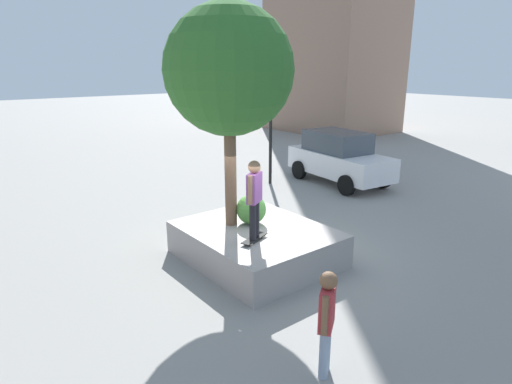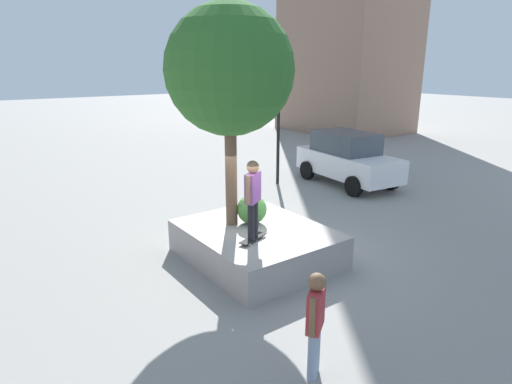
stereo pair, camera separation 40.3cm
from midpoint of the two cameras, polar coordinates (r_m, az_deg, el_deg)
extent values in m
plane|color=gray|center=(10.75, 0.97, -8.49)|extent=(120.00, 120.00, 0.00)
cube|color=gray|center=(10.44, -1.11, -6.86)|extent=(3.52, 2.91, 0.80)
cylinder|color=brown|center=(10.18, -4.53, 3.21)|extent=(0.28, 0.28, 2.82)
sphere|color=#2D6628|center=(9.92, -4.82, 15.74)|extent=(2.91, 2.91, 2.91)
sphere|color=#4C8C3D|center=(10.49, -1.73, -2.30)|extent=(0.73, 0.73, 0.73)
cube|color=black|center=(9.55, -1.43, -6.12)|extent=(0.47, 0.82, 0.02)
sphere|color=beige|center=(9.33, -1.85, -6.94)|extent=(0.06, 0.06, 0.06)
sphere|color=beige|center=(9.42, -2.71, -6.73)|extent=(0.06, 0.06, 0.06)
sphere|color=beige|center=(9.73, -0.18, -5.93)|extent=(0.06, 0.06, 0.06)
sphere|color=beige|center=(9.81, -1.02, -5.73)|extent=(0.06, 0.06, 0.06)
cylinder|color=black|center=(9.49, -1.22, -3.57)|extent=(0.15, 0.15, 0.82)
cylinder|color=black|center=(9.32, -1.67, -3.95)|extent=(0.15, 0.15, 0.82)
cube|color=#8C4C99|center=(9.18, -1.48, 0.55)|extent=(0.41, 0.50, 0.64)
cylinder|color=#9E7251|center=(9.39, -0.92, 1.03)|extent=(0.10, 0.10, 0.61)
cylinder|color=#9E7251|center=(8.95, -2.06, 0.26)|extent=(0.10, 0.10, 0.61)
sphere|color=#9E7251|center=(9.06, -1.50, 3.33)|extent=(0.27, 0.27, 0.27)
cube|color=white|center=(17.34, 10.34, 3.76)|extent=(4.57, 2.34, 0.88)
cube|color=#38424C|center=(17.34, 10.00, 6.59)|extent=(2.63, 1.89, 0.79)
cylinder|color=black|center=(17.11, 15.70, 1.73)|extent=(0.77, 0.30, 0.75)
cylinder|color=black|center=(15.83, 11.14, 0.88)|extent=(0.77, 0.30, 0.75)
cylinder|color=black|center=(19.06, 9.54, 3.58)|extent=(0.77, 0.30, 0.75)
cylinder|color=black|center=(17.92, 5.07, 2.93)|extent=(0.77, 0.30, 0.75)
cylinder|color=black|center=(16.84, 1.24, 6.89)|extent=(0.12, 0.12, 3.49)
cube|color=black|center=(16.62, 1.28, 14.28)|extent=(0.30, 0.33, 0.85)
sphere|color=red|center=(16.48, 1.52, 15.11)|extent=(0.14, 0.14, 0.14)
sphere|color=gold|center=(16.49, 1.51, 14.14)|extent=(0.14, 0.14, 0.14)
sphere|color=green|center=(16.50, 1.50, 13.17)|extent=(0.14, 0.14, 0.14)
cylinder|color=#8C9EB7|center=(6.88, 7.19, -20.49)|extent=(0.15, 0.15, 0.81)
cylinder|color=#8C9EB7|center=(7.04, 7.48, -19.57)|extent=(0.15, 0.15, 0.81)
cube|color=#B23338|center=(6.56, 7.57, -14.97)|extent=(0.42, 0.48, 0.63)
cylinder|color=brown|center=(6.35, 7.21, -15.92)|extent=(0.10, 0.10, 0.60)
cylinder|color=brown|center=(6.76, 7.93, -13.82)|extent=(0.10, 0.10, 0.60)
sphere|color=brown|center=(6.34, 7.73, -11.52)|extent=(0.26, 0.26, 0.26)
camera|label=1|loc=(0.20, -91.15, -0.34)|focal=30.33mm
camera|label=2|loc=(0.20, 88.85, 0.34)|focal=30.33mm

